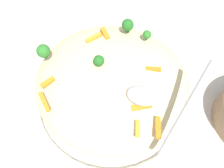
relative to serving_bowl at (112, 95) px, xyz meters
The scene contains 16 objects.
ground_plane 0.02m from the serving_bowl, ahead, with size 2.40×2.40×0.00m, color beige.
serving_bowl is the anchor object (origin of this frame).
pasta_mound 0.06m from the serving_bowl, ahead, with size 0.32×0.30×0.09m, color beige.
carrot_piece_0 0.14m from the serving_bowl, 49.32° to the right, with size 0.04×0.01×0.01m, color orange.
carrot_piece_1 0.13m from the serving_bowl, 156.51° to the right, with size 0.03×0.01×0.01m, color orange.
carrot_piece_2 0.17m from the serving_bowl, 43.36° to the left, with size 0.04×0.01×0.01m, color orange.
carrot_piece_3 0.17m from the serving_bowl, 142.92° to the left, with size 0.04×0.01×0.01m, color orange.
carrot_piece_4 0.13m from the serving_bowl, 144.05° to the left, with size 0.04×0.01×0.01m, color orange.
carrot_piece_5 0.16m from the serving_bowl, 128.39° to the left, with size 0.03×0.01×0.01m, color orange.
carrot_piece_6 0.16m from the serving_bowl, 26.24° to the left, with size 0.03×0.01×0.01m, color orange.
carrot_piece_7 0.14m from the serving_bowl, 64.59° to the right, with size 0.03×0.01×0.01m, color orange.
broccoli_floret_0 0.18m from the serving_bowl, ahead, with size 0.03×0.03×0.03m.
broccoli_floret_1 0.16m from the serving_bowl, 112.95° to the right, with size 0.02×0.02×0.02m.
broccoli_floret_2 0.12m from the serving_bowl, 18.04° to the right, with size 0.02×0.02×0.02m.
broccoli_floret_3 0.16m from the serving_bowl, 88.40° to the right, with size 0.03×0.03×0.03m.
serving_spoon 0.16m from the serving_bowl, 155.75° to the left, with size 0.13×0.16×0.09m.
Camera 1 is at (-0.07, 0.23, 0.51)m, focal length 37.67 mm.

